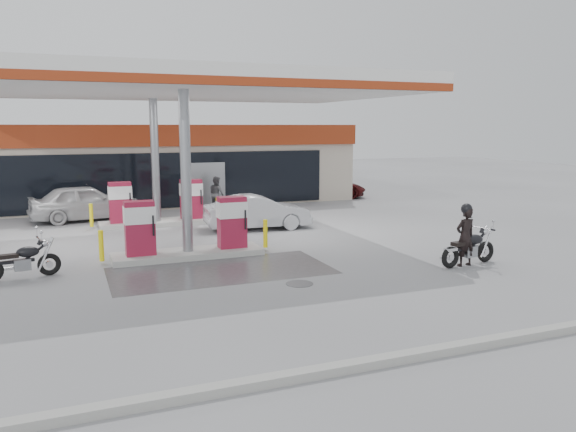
# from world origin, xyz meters

# --- Properties ---
(ground) EXTENTS (90.00, 90.00, 0.00)m
(ground) POSITION_xyz_m (0.00, 0.00, 0.00)
(ground) COLOR gray
(ground) RESTS_ON ground
(wet_patch) EXTENTS (6.00, 3.00, 0.00)m
(wet_patch) POSITION_xyz_m (0.50, 0.00, 0.00)
(wet_patch) COLOR #4C4C4F
(wet_patch) RESTS_ON ground
(drain_cover) EXTENTS (0.70, 0.70, 0.01)m
(drain_cover) POSITION_xyz_m (2.00, -2.00, 0.00)
(drain_cover) COLOR #38383A
(drain_cover) RESTS_ON ground
(kerb) EXTENTS (28.00, 0.25, 0.15)m
(kerb) POSITION_xyz_m (0.00, -7.00, 0.07)
(kerb) COLOR gray
(kerb) RESTS_ON ground
(store_building) EXTENTS (22.00, 8.22, 4.00)m
(store_building) POSITION_xyz_m (0.01, 15.94, 2.01)
(store_building) COLOR beige
(store_building) RESTS_ON ground
(canopy) EXTENTS (16.00, 10.02, 5.51)m
(canopy) POSITION_xyz_m (0.00, 5.00, 5.27)
(canopy) COLOR silver
(canopy) RESTS_ON ground
(pump_island_near) EXTENTS (5.14, 1.30, 1.78)m
(pump_island_near) POSITION_xyz_m (0.00, 2.00, 0.71)
(pump_island_near) COLOR #9E9E99
(pump_island_near) RESTS_ON ground
(pump_island_far) EXTENTS (5.14, 1.30, 1.78)m
(pump_island_far) POSITION_xyz_m (0.00, 8.00, 0.71)
(pump_island_far) COLOR #9E9E99
(pump_island_far) RESTS_ON ground
(main_motorcycle) EXTENTS (2.06, 0.79, 1.06)m
(main_motorcycle) POSITION_xyz_m (7.28, -1.99, 0.47)
(main_motorcycle) COLOR black
(main_motorcycle) RESTS_ON ground
(biker_main) EXTENTS (0.64, 0.44, 1.69)m
(biker_main) POSITION_xyz_m (7.08, -2.02, 0.85)
(biker_main) COLOR black
(biker_main) RESTS_ON ground
(parked_motorcycle) EXTENTS (1.97, 0.75, 1.02)m
(parked_motorcycle) POSITION_xyz_m (-4.52, 1.11, 0.45)
(parked_motorcycle) COLOR black
(parked_motorcycle) RESTS_ON ground
(sedan_white) EXTENTS (4.70, 2.40, 1.53)m
(sedan_white) POSITION_xyz_m (-2.61, 10.20, 0.77)
(sedan_white) COLOR #BDBDBF
(sedan_white) RESTS_ON ground
(attendant) EXTENTS (0.83, 0.94, 1.62)m
(attendant) POSITION_xyz_m (3.19, 10.80, 0.81)
(attendant) COLOR #4E4F52
(attendant) RESTS_ON ground
(hatchback_silver) EXTENTS (4.11, 1.68, 1.33)m
(hatchback_silver) POSITION_xyz_m (3.45, 5.60, 0.66)
(hatchback_silver) COLOR #A7AAAF
(hatchback_silver) RESTS_ON ground
(parked_car_right) EXTENTS (4.84, 3.11, 1.24)m
(parked_car_right) POSITION_xyz_m (10.00, 13.33, 0.62)
(parked_car_right) COLOR #4B1011
(parked_car_right) RESTS_ON ground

